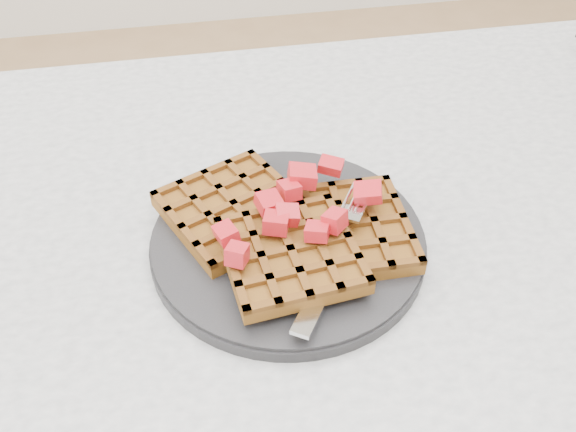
% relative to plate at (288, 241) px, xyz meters
% --- Properties ---
extents(table, '(1.20, 0.80, 0.75)m').
position_rel_plate_xyz_m(table, '(0.14, -0.03, -0.12)').
color(table, silver).
rests_on(table, ground).
extents(plate, '(0.25, 0.25, 0.02)m').
position_rel_plate_xyz_m(plate, '(0.00, 0.00, 0.00)').
color(plate, black).
rests_on(plate, table).
extents(waffles, '(0.23, 0.21, 0.03)m').
position_rel_plate_xyz_m(waffles, '(0.00, -0.00, 0.02)').
color(waffles, brown).
rests_on(waffles, plate).
extents(strawberry_pile, '(0.15, 0.15, 0.02)m').
position_rel_plate_xyz_m(strawberry_pile, '(0.00, 0.00, 0.05)').
color(strawberry_pile, '#AB000C').
rests_on(strawberry_pile, waffles).
extents(fork, '(0.11, 0.17, 0.02)m').
position_rel_plate_xyz_m(fork, '(0.04, -0.04, 0.02)').
color(fork, silver).
rests_on(fork, plate).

